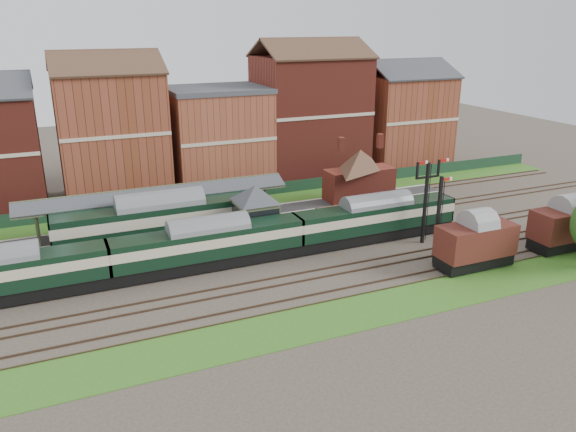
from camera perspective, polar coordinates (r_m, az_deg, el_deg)
name	(u,v)px	position (r m, az deg, el deg)	size (l,w,h in m)	color
ground	(299,253)	(52.26, 1.11, -3.74)	(160.00, 160.00, 0.00)	#473D33
grass_back	(243,204)	(66.23, -4.63, 1.27)	(90.00, 4.50, 0.06)	#2D6619
grass_front	(366,310)	(42.72, 7.89, -9.45)	(90.00, 5.00, 0.06)	#2D6619
fence	(237,193)	(67.82, -5.20, 2.33)	(90.00, 0.12, 1.50)	#193823
platform	(217,222)	(59.03, -7.25, -0.62)	(55.00, 3.40, 1.00)	#2D2D2D
signal_box	(256,214)	(52.87, -3.29, 0.21)	(5.40, 5.40, 6.00)	#627452
brick_hut	(331,222)	(56.61, 4.37, -0.65)	(3.20, 2.64, 2.94)	brown
station_building	(360,173)	(64.49, 7.28, 4.32)	(8.10, 8.10, 5.90)	maroon
canopy	(156,191)	(56.51, -13.27, 2.47)	(26.00, 3.89, 4.08)	#495334
semaphore_bracket	(426,197)	(54.58, 13.85, 1.88)	(3.60, 0.25, 8.18)	black
semaphore_siding	(438,219)	(50.18, 15.01, -0.33)	(1.23, 0.25, 8.00)	black
town_backdrop	(217,132)	(72.80, -7.25, 8.49)	(69.00, 10.00, 16.00)	maroon
dmu_train	(209,244)	(48.74, -8.01, -2.80)	(50.15, 2.64, 3.85)	black
platform_railcar	(161,221)	(54.01, -12.76, -0.48)	(19.52, 3.07, 4.50)	black
goods_van_a	(476,242)	(51.02, 18.53, -2.56)	(6.80, 2.95, 4.13)	black
goods_van_b	(566,225)	(58.44, 26.42, -0.86)	(6.81, 2.95, 4.13)	black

